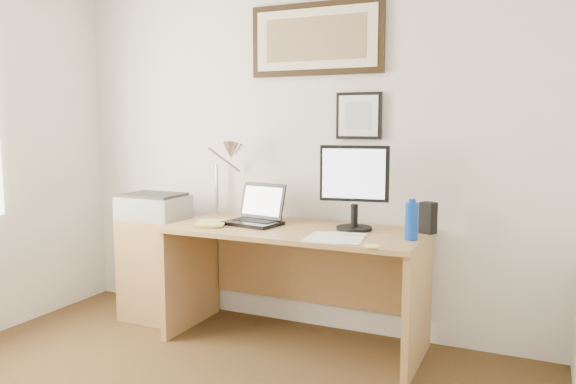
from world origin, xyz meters
The scene contains 17 objects.
wall_back centered at (0.00, 2.00, 1.25)m, with size 3.50×0.02×2.50m, color white.
side_cabinet centered at (-0.92, 1.68, 0.36)m, with size 0.50×0.40×0.73m, color #9F7342.
water_bottle centered at (0.89, 1.59, 0.86)m, with size 0.07×0.07×0.21m, color #0D3AAB.
bottle_cap centered at (0.89, 1.59, 0.97)m, with size 0.04×0.04×0.02m, color #0D3AAB.
speaker centered at (0.94, 1.82, 0.84)m, with size 0.08×0.07×0.19m, color black.
paper_sheet_a centered at (0.43, 1.45, 0.75)m, with size 0.22×0.31×0.00m, color white.
paper_sheet_b centered at (0.53, 1.47, 0.75)m, with size 0.23×0.33×0.00m, color white.
sticky_pad centered at (0.74, 1.30, 0.76)m, with size 0.07×0.07×0.01m, color #FFED78.
marker_pen centered at (0.57, 1.55, 0.76)m, with size 0.02×0.02×0.14m, color white.
book centered at (-0.47, 1.48, 0.76)m, with size 0.18×0.25×0.02m, color #D4D163.
desk centered at (0.15, 1.72, 0.51)m, with size 1.60×0.70×0.75m.
laptop centered at (-0.14, 1.68, 0.81)m, with size 0.37×0.35×0.26m.
lcd_monitor centered at (0.51, 1.73, 1.04)m, with size 0.42×0.22×0.52m.
printer centered at (-0.95, 1.65, 0.82)m, with size 0.44×0.34×0.18m.
desk_lamp centered at (-0.41, 1.81, 1.19)m, with size 0.29×0.27×0.53m.
picture_large centered at (0.15, 1.97, 1.95)m, with size 0.92×0.04×0.47m.
picture_small centered at (0.45, 1.97, 1.45)m, with size 0.30×0.03×0.30m.
Camera 1 is at (1.55, -1.52, 1.41)m, focal length 35.00 mm.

